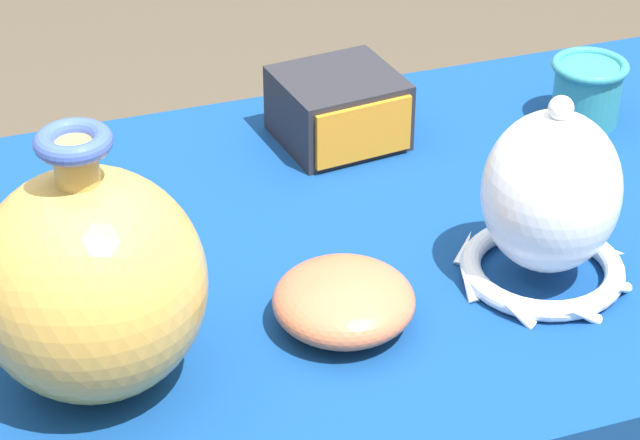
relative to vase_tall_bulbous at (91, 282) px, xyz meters
name	(u,v)px	position (x,y,z in m)	size (l,w,h in m)	color
display_table	(303,309)	(0.24, 0.13, -0.19)	(1.34, 0.72, 0.77)	#38383D
vase_tall_bulbous	(91,282)	(0.00, 0.00, 0.00)	(0.21, 0.21, 0.27)	gold
vase_dome_bell	(550,204)	(0.47, 0.01, -0.02)	(0.19, 0.19, 0.22)	white
mosaic_tile_box	(339,109)	(0.37, 0.36, -0.07)	(0.16, 0.15, 0.09)	#232328
cup_wide_teal	(587,89)	(0.68, 0.30, -0.07)	(0.10, 0.10, 0.08)	teal
bowl_shallow_terracotta	(346,300)	(0.25, 0.00, -0.08)	(0.14, 0.14, 0.06)	#BC6642
bowl_shallow_rose	(76,206)	(0.02, 0.28, -0.09)	(0.12, 0.12, 0.05)	#D19399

